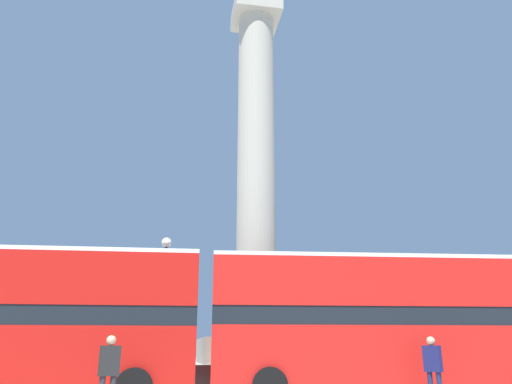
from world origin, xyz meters
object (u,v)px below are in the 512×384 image
Objects in this scene: monument_column at (256,253)px; street_lamp at (163,308)px; pedestrian_by_plinth at (109,369)px; equestrian_statue at (414,351)px; pedestrian_near_lamp at (433,366)px; bus_c at (14,317)px; bus_a at (385,320)px.

monument_column is 3.48× the size of street_lamp.
pedestrian_by_plinth is at bearing -100.06° from street_lamp.
pedestrian_near_lamp is (-5.21, -11.25, -0.39)m from equestrian_statue.
pedestrian_near_lamp is 1.02× the size of pedestrian_by_plinth.
street_lamp is (-12.58, -5.44, 1.50)m from equestrian_statue.
bus_c is 12.05m from pedestrian_near_lamp.
street_lamp reaches higher than pedestrian_by_plinth.
equestrian_statue is at bearing 30.28° from bus_c.
street_lamp is 6.75m from pedestrian_by_plinth.
equestrian_statue is 0.98× the size of street_lamp.
bus_a is 6.34× the size of pedestrian_by_plinth.
street_lamp is (4.29, 3.05, 0.57)m from bus_c.
equestrian_statue is at bearing 119.34° from pedestrian_near_lamp.
monument_column is at bearing 169.00° from pedestrian_near_lamp.
monument_column reaches higher than pedestrian_near_lamp.
bus_a is at bearing -59.68° from monument_column.
pedestrian_by_plinth is (-8.18, -2.72, -1.37)m from bus_a.
equestrian_statue is 3.02× the size of pedestrian_near_lamp.
equestrian_statue reaches higher than pedestrian_near_lamp.
pedestrian_by_plinth is (3.16, -3.33, -1.35)m from bus_c.
equestrian_statue is at bearing 64.24° from bus_a.
monument_column reaches higher than street_lamp.
street_lamp is at bearing -164.10° from pedestrian_near_lamp.
street_lamp reaches higher than bus_a.
pedestrian_near_lamp is at bearing -75.87° from bus_a.
pedestrian_by_plinth is at bearing -131.48° from equestrian_statue.
monument_column reaches higher than pedestrian_by_plinth.
bus_c is 4.78m from pedestrian_by_plinth.
pedestrian_by_plinth is (-4.95, -8.23, -4.45)m from monument_column.
pedestrian_near_lamp is at bearing -107.06° from equestrian_statue.
pedestrian_by_plinth is at bearing -122.06° from pedestrian_near_lamp.
street_lamp is at bearing 158.12° from bus_a.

